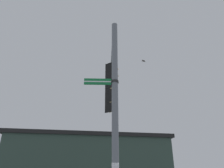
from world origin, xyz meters
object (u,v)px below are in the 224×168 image
(traffic_light_mid_outer, at_px, (111,103))
(bird_flying, at_px, (144,61))
(street_name_sign, at_px, (105,82))
(traffic_light_nearest_pole, at_px, (113,76))
(traffic_light_mid_inner, at_px, (112,92))

(traffic_light_mid_outer, height_order, bird_flying, bird_flying)
(traffic_light_mid_outer, height_order, street_name_sign, traffic_light_mid_outer)
(street_name_sign, xyz_separation_m, bird_flying, (-1.43, 6.04, 4.14))
(street_name_sign, height_order, bird_flying, bird_flying)
(traffic_light_nearest_pole, height_order, bird_flying, bird_flying)
(traffic_light_mid_outer, xyz_separation_m, street_name_sign, (3.18, -4.77, -1.20))
(traffic_light_mid_inner, height_order, bird_flying, bird_flying)
(street_name_sign, bearing_deg, traffic_light_mid_inner, 122.07)
(traffic_light_mid_inner, distance_m, street_name_sign, 4.08)
(traffic_light_mid_inner, bearing_deg, bird_flying, 76.80)
(traffic_light_nearest_pole, relative_size, bird_flying, 4.50)
(traffic_light_mid_inner, xyz_separation_m, bird_flying, (0.64, 2.74, 2.93))
(traffic_light_nearest_pole, xyz_separation_m, street_name_sign, (0.96, -1.83, -1.20))
(traffic_light_mid_inner, bearing_deg, traffic_light_mid_outer, 127.00)
(traffic_light_nearest_pole, height_order, traffic_light_mid_outer, same)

